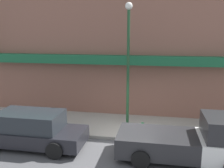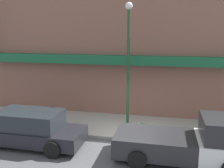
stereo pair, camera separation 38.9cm
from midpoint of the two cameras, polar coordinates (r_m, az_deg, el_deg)
ground_plane at (r=11.57m, az=4.42°, el=-13.01°), size 80.00×80.00×0.00m
sidewalk at (r=13.08m, az=5.47°, el=-9.71°), size 36.00×3.35×0.15m
building at (r=15.35m, az=7.15°, el=9.20°), size 19.80×3.80×9.03m
pickup_truck at (r=10.15m, az=18.88°, el=-12.43°), size 5.09×2.14×1.80m
parked_car at (r=11.48m, az=-17.34°, el=-9.72°), size 4.73×2.00×1.53m
fire_hydrant at (r=11.88m, az=7.75°, el=-10.09°), size 0.18×0.18×0.59m
street_lamp at (r=12.29m, az=4.69°, el=7.33°), size 0.36×0.36×6.09m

